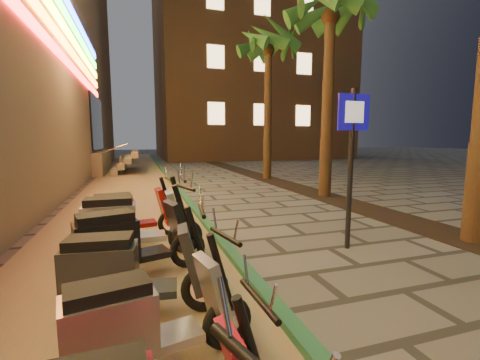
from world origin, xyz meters
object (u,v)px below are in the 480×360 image
object	(u,v)px
scooter_9	(128,214)
scooter_7	(128,242)
scooter_6	(127,272)
scooter_8	(129,224)
pedestrian_sign	(352,147)
scooter_5	(142,321)

from	to	relation	value
scooter_9	scooter_7	bearing A→B (deg)	-95.55
scooter_6	scooter_8	xyz separation A→B (m)	(-0.02, 1.84, 0.05)
scooter_8	scooter_9	size ratio (longest dim) A/B	1.10
scooter_6	scooter_7	xyz separation A→B (m)	(-0.01, 0.98, 0.03)
pedestrian_sign	scooter_5	xyz separation A→B (m)	(-3.46, -2.13, -1.28)
scooter_8	scooter_6	bearing A→B (deg)	-88.31
pedestrian_sign	scooter_9	xyz separation A→B (m)	(-3.66, 1.60, -1.25)
pedestrian_sign	scooter_6	bearing A→B (deg)	-162.00
scooter_6	scooter_8	world-z (taller)	scooter_8
scooter_5	scooter_8	distance (m)	2.78
scooter_9	scooter_5	bearing A→B (deg)	-94.06
scooter_8	scooter_9	bearing A→B (deg)	93.33
scooter_6	scooter_9	xyz separation A→B (m)	(-0.06, 2.80, -0.01)
scooter_6	pedestrian_sign	bearing A→B (deg)	25.16
scooter_6	scooter_7	size ratio (longest dim) A/B	0.96
scooter_5	scooter_7	distance (m)	1.92
scooter_5	scooter_9	bearing A→B (deg)	81.32
scooter_7	scooter_8	distance (m)	0.86
scooter_6	scooter_9	size ratio (longest dim) A/B	1.01
scooter_5	scooter_7	size ratio (longest dim) A/B	0.88
scooter_6	scooter_9	bearing A→B (deg)	98.04
pedestrian_sign	scooter_6	world-z (taller)	pedestrian_sign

